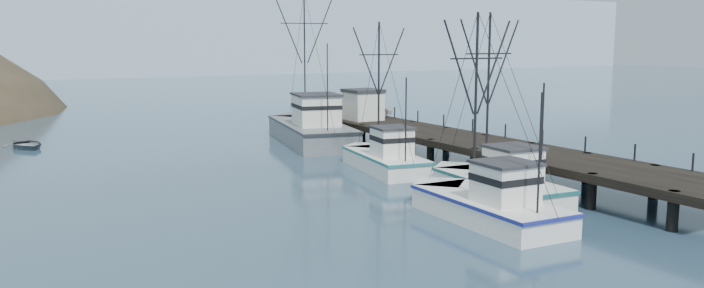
% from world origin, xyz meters
% --- Properties ---
extents(ground, '(400.00, 400.00, 0.00)m').
position_xyz_m(ground, '(0.00, 0.00, 0.00)').
color(ground, navy).
rests_on(ground, ground).
extents(pier, '(6.00, 44.00, 2.00)m').
position_xyz_m(pier, '(14.00, 16.00, 1.69)').
color(pier, black).
rests_on(pier, ground).
extents(distant_ridge, '(360.00, 40.00, 26.00)m').
position_xyz_m(distant_ridge, '(10.00, 170.00, 0.00)').
color(distant_ridge, '#9EB2C6').
rests_on(distant_ridge, ground).
extents(trawler_near, '(4.25, 10.98, 11.14)m').
position_xyz_m(trawler_near, '(8.70, 5.69, 0.82)').
color(trawler_near, white).
rests_on(trawler_near, ground).
extents(trawler_mid, '(4.02, 10.99, 10.94)m').
position_xyz_m(trawler_mid, '(4.83, 2.07, 0.82)').
color(trawler_mid, white).
rests_on(trawler_mid, ground).
extents(trawler_far, '(4.71, 10.55, 10.83)m').
position_xyz_m(trawler_far, '(7.54, 16.32, 0.82)').
color(trawler_far, white).
rests_on(trawler_far, ground).
extents(work_vessel, '(7.85, 17.05, 14.00)m').
position_xyz_m(work_vessel, '(8.79, 31.00, 1.23)').
color(work_vessel, slate).
rests_on(work_vessel, ground).
extents(pier_shed, '(3.00, 3.20, 2.80)m').
position_xyz_m(pier_shed, '(13.34, 29.22, 3.42)').
color(pier_shed, silver).
rests_on(pier_shed, pier).
extents(pickup_truck, '(5.96, 3.64, 1.54)m').
position_xyz_m(pickup_truck, '(14.83, 31.62, 2.77)').
color(pickup_truck, silver).
rests_on(pickup_truck, pier).
extents(motorboat, '(4.09, 5.19, 0.97)m').
position_xyz_m(motorboat, '(-13.93, 39.99, 0.00)').
color(motorboat, slate).
rests_on(motorboat, ground).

